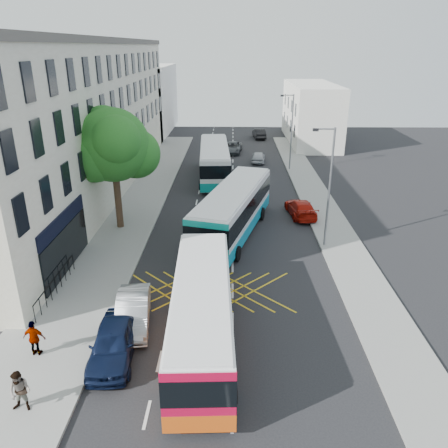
{
  "coord_description": "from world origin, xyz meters",
  "views": [
    {
      "loc": [
        -0.06,
        -15.37,
        12.83
      ],
      "look_at": [
        -0.57,
        10.59,
        2.2
      ],
      "focal_mm": 35.0,
      "sensor_mm": 36.0,
      "label": 1
    }
  ],
  "objects_px": {
    "lamp_far": "(291,128)",
    "distant_car_dark": "(259,134)",
    "pedestrian_near": "(20,392)",
    "parked_car_blue": "(113,342)",
    "distant_car_grey": "(232,148)",
    "motorbike": "(207,359)",
    "distant_car_silver": "(258,157)",
    "bus_near": "(202,312)",
    "bus_mid": "(233,210)",
    "pedestrian_far": "(34,338)",
    "lamp_near": "(328,182)",
    "bus_far": "(214,161)",
    "red_hatchback": "(301,208)",
    "parked_car_silver": "(133,311)",
    "street_tree": "(113,146)"
  },
  "relations": [
    {
      "from": "lamp_near",
      "to": "bus_mid",
      "type": "bearing_deg",
      "value": 161.3
    },
    {
      "from": "bus_far",
      "to": "parked_car_silver",
      "type": "xyz_separation_m",
      "value": [
        -2.99,
        -25.94,
        -1.09
      ]
    },
    {
      "from": "bus_mid",
      "to": "red_hatchback",
      "type": "distance_m",
      "value": 6.75
    },
    {
      "from": "distant_car_grey",
      "to": "pedestrian_near",
      "type": "height_order",
      "value": "pedestrian_near"
    },
    {
      "from": "parked_car_silver",
      "to": "distant_car_dark",
      "type": "relative_size",
      "value": 1.03
    },
    {
      "from": "bus_near",
      "to": "distant_car_grey",
      "type": "bearing_deg",
      "value": 85.56
    },
    {
      "from": "motorbike",
      "to": "red_hatchback",
      "type": "height_order",
      "value": "motorbike"
    },
    {
      "from": "lamp_near",
      "to": "bus_far",
      "type": "bearing_deg",
      "value": 115.92
    },
    {
      "from": "bus_mid",
      "to": "red_hatchback",
      "type": "height_order",
      "value": "bus_mid"
    },
    {
      "from": "bus_far",
      "to": "distant_car_silver",
      "type": "distance_m",
      "value": 8.5
    },
    {
      "from": "bus_near",
      "to": "street_tree",
      "type": "bearing_deg",
      "value": 115.18
    },
    {
      "from": "street_tree",
      "to": "bus_far",
      "type": "height_order",
      "value": "street_tree"
    },
    {
      "from": "bus_mid",
      "to": "bus_far",
      "type": "height_order",
      "value": "bus_mid"
    },
    {
      "from": "street_tree",
      "to": "lamp_far",
      "type": "relative_size",
      "value": 1.1
    },
    {
      "from": "motorbike",
      "to": "distant_car_grey",
      "type": "height_order",
      "value": "motorbike"
    },
    {
      "from": "parked_car_blue",
      "to": "pedestrian_far",
      "type": "xyz_separation_m",
      "value": [
        -3.43,
        -0.07,
        0.22
      ]
    },
    {
      "from": "bus_near",
      "to": "distant_car_silver",
      "type": "distance_m",
      "value": 34.39
    },
    {
      "from": "street_tree",
      "to": "bus_far",
      "type": "xyz_separation_m",
      "value": [
        6.6,
        13.71,
        -4.47
      ]
    },
    {
      "from": "lamp_far",
      "to": "bus_near",
      "type": "xyz_separation_m",
      "value": [
        -7.58,
        -30.6,
        -2.97
      ]
    },
    {
      "from": "lamp_far",
      "to": "parked_car_silver",
      "type": "height_order",
      "value": "lamp_far"
    },
    {
      "from": "pedestrian_far",
      "to": "street_tree",
      "type": "bearing_deg",
      "value": -86.61
    },
    {
      "from": "bus_mid",
      "to": "distant_car_grey",
      "type": "relative_size",
      "value": 2.63
    },
    {
      "from": "motorbike",
      "to": "distant_car_silver",
      "type": "xyz_separation_m",
      "value": [
        4.07,
        36.36,
        -0.23
      ]
    },
    {
      "from": "lamp_near",
      "to": "distant_car_dark",
      "type": "relative_size",
      "value": 1.84
    },
    {
      "from": "lamp_far",
      "to": "distant_car_dark",
      "type": "bearing_deg",
      "value": 97.33
    },
    {
      "from": "parked_car_blue",
      "to": "distant_car_grey",
      "type": "distance_m",
      "value": 40.48
    },
    {
      "from": "pedestrian_near",
      "to": "lamp_near",
      "type": "bearing_deg",
      "value": 50.18
    },
    {
      "from": "bus_near",
      "to": "motorbike",
      "type": "height_order",
      "value": "bus_near"
    },
    {
      "from": "lamp_far",
      "to": "pedestrian_near",
      "type": "bearing_deg",
      "value": -111.87
    },
    {
      "from": "street_tree",
      "to": "lamp_far",
      "type": "bearing_deg",
      "value": 49.19
    },
    {
      "from": "distant_car_dark",
      "to": "pedestrian_near",
      "type": "distance_m",
      "value": 54.23
    },
    {
      "from": "bus_far",
      "to": "pedestrian_far",
      "type": "height_order",
      "value": "bus_far"
    },
    {
      "from": "bus_mid",
      "to": "red_hatchback",
      "type": "xyz_separation_m",
      "value": [
        5.47,
        3.78,
        -1.16
      ]
    },
    {
      "from": "bus_mid",
      "to": "pedestrian_far",
      "type": "relative_size",
      "value": 7.42
    },
    {
      "from": "bus_mid",
      "to": "bus_far",
      "type": "distance_m",
      "value": 14.72
    },
    {
      "from": "parked_car_blue",
      "to": "bus_near",
      "type": "bearing_deg",
      "value": 12.45
    },
    {
      "from": "lamp_near",
      "to": "lamp_far",
      "type": "bearing_deg",
      "value": 90.0
    },
    {
      "from": "bus_mid",
      "to": "pedestrian_far",
      "type": "bearing_deg",
      "value": -106.41
    },
    {
      "from": "lamp_far",
      "to": "bus_far",
      "type": "relative_size",
      "value": 0.64
    },
    {
      "from": "parked_car_blue",
      "to": "lamp_near",
      "type": "bearing_deg",
      "value": 41.61
    },
    {
      "from": "distant_car_dark",
      "to": "pedestrian_near",
      "type": "height_order",
      "value": "pedestrian_near"
    },
    {
      "from": "bus_mid",
      "to": "distant_car_silver",
      "type": "bearing_deg",
      "value": 97.62
    },
    {
      "from": "bus_far",
      "to": "parked_car_silver",
      "type": "relative_size",
      "value": 2.79
    },
    {
      "from": "distant_car_grey",
      "to": "pedestrian_near",
      "type": "bearing_deg",
      "value": -93.97
    },
    {
      "from": "red_hatchback",
      "to": "distant_car_dark",
      "type": "relative_size",
      "value": 1.06
    },
    {
      "from": "lamp_far",
      "to": "distant_car_grey",
      "type": "height_order",
      "value": "lamp_far"
    },
    {
      "from": "bus_mid",
      "to": "lamp_far",
      "type": "bearing_deg",
      "value": 86.58
    },
    {
      "from": "bus_mid",
      "to": "parked_car_silver",
      "type": "bearing_deg",
      "value": -97.91
    },
    {
      "from": "parked_car_blue",
      "to": "distant_car_grey",
      "type": "bearing_deg",
      "value": 78.5
    },
    {
      "from": "distant_car_grey",
      "to": "distant_car_silver",
      "type": "bearing_deg",
      "value": -51.49
    }
  ]
}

